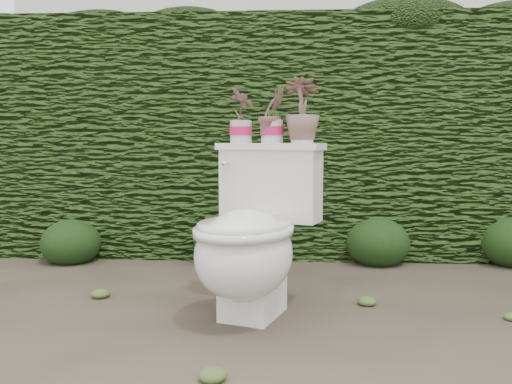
# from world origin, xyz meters

# --- Properties ---
(ground) EXTENTS (60.00, 60.00, 0.00)m
(ground) POSITION_xyz_m (0.00, 0.00, 0.00)
(ground) COLOR brown
(ground) RESTS_ON ground
(hedge) EXTENTS (8.00, 1.00, 1.60)m
(hedge) POSITION_xyz_m (0.00, 1.60, 0.80)
(hedge) COLOR #375B1E
(hedge) RESTS_ON ground
(house_wall) EXTENTS (8.00, 3.50, 4.00)m
(house_wall) POSITION_xyz_m (0.60, 6.00, 2.00)
(house_wall) COLOR silver
(house_wall) RESTS_ON ground
(toilet) EXTENTS (0.65, 0.79, 0.78)m
(toilet) POSITION_xyz_m (-0.23, -0.01, 0.36)
(toilet) COLOR white
(toilet) RESTS_ON ground
(potted_plant_left) EXTENTS (0.15, 0.16, 0.25)m
(potted_plant_left) POSITION_xyz_m (-0.30, 0.26, 0.90)
(potted_plant_left) COLOR #216C25
(potted_plant_left) RESTS_ON toilet
(potted_plant_center) EXTENTS (0.18, 0.17, 0.25)m
(potted_plant_center) POSITION_xyz_m (-0.15, 0.21, 0.90)
(potted_plant_center) COLOR #216C25
(potted_plant_center) RESTS_ON toilet
(potted_plant_right) EXTENTS (0.17, 0.17, 0.29)m
(potted_plant_right) POSITION_xyz_m (-0.01, 0.16, 0.92)
(potted_plant_right) COLOR #216C25
(potted_plant_right) RESTS_ON toilet
(liriope_clump_1) EXTENTS (0.38, 0.38, 0.31)m
(liriope_clump_1) POSITION_xyz_m (-1.48, 1.04, 0.15)
(liriope_clump_1) COLOR #203C15
(liriope_clump_1) RESTS_ON ground
(liriope_clump_2) EXTENTS (0.43, 0.43, 0.35)m
(liriope_clump_2) POSITION_xyz_m (-0.47, 1.11, 0.17)
(liriope_clump_2) COLOR #203C15
(liriope_clump_2) RESTS_ON ground
(liriope_clump_3) EXTENTS (0.41, 0.41, 0.32)m
(liriope_clump_3) POSITION_xyz_m (0.51, 1.09, 0.16)
(liriope_clump_3) COLOR #203C15
(liriope_clump_3) RESTS_ON ground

